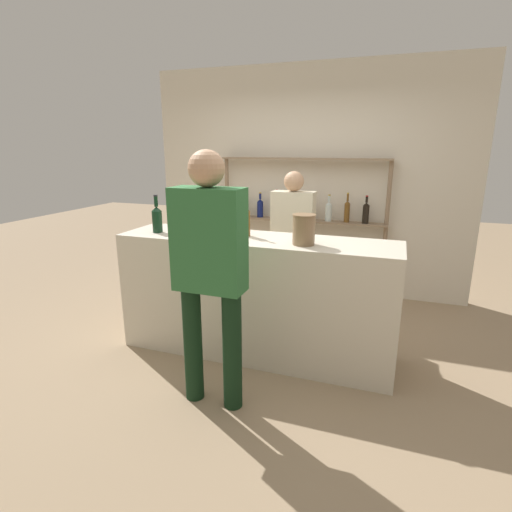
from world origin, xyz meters
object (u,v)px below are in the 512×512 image
(wine_glass, at_px, (213,217))
(ice_bucket, at_px, (304,230))
(counter_bottle_2, at_px, (157,218))
(server_behind_counter, at_px, (293,234))
(counter_bottle_1, at_px, (188,218))
(customer_center, at_px, (210,264))
(counter_bottle_0, at_px, (246,221))

(wine_glass, relative_size, ice_bucket, 0.66)
(counter_bottle_2, bearing_deg, server_behind_counter, 45.17)
(counter_bottle_2, distance_m, ice_bucket, 1.36)
(wine_glass, xyz_separation_m, ice_bucket, (0.93, -0.28, 0.00))
(counter_bottle_1, xyz_separation_m, customer_center, (0.58, -0.76, -0.15))
(ice_bucket, bearing_deg, counter_bottle_1, 177.35)
(counter_bottle_0, distance_m, wine_glass, 0.41)
(counter_bottle_0, bearing_deg, wine_glass, 159.41)
(ice_bucket, bearing_deg, counter_bottle_2, 179.21)
(counter_bottle_2, xyz_separation_m, ice_bucket, (1.36, -0.02, -0.01))
(counter_bottle_2, height_order, wine_glass, counter_bottle_2)
(ice_bucket, bearing_deg, server_behind_counter, 108.73)
(counter_bottle_1, relative_size, customer_center, 0.20)
(counter_bottle_0, xyz_separation_m, wine_glass, (-0.38, 0.14, -0.02))
(counter_bottle_1, height_order, server_behind_counter, server_behind_counter)
(counter_bottle_0, height_order, customer_center, customer_center)
(ice_bucket, bearing_deg, customer_center, -124.09)
(counter_bottle_1, bearing_deg, wine_glass, 60.61)
(counter_bottle_1, distance_m, counter_bottle_2, 0.30)
(counter_bottle_0, bearing_deg, customer_center, -85.97)
(counter_bottle_0, distance_m, counter_bottle_2, 0.83)
(counter_bottle_1, bearing_deg, server_behind_counter, 54.25)
(counter_bottle_0, height_order, counter_bottle_1, counter_bottle_1)
(counter_bottle_1, xyz_separation_m, counter_bottle_2, (-0.30, -0.03, -0.02))
(counter_bottle_1, bearing_deg, customer_center, -52.91)
(ice_bucket, distance_m, server_behind_counter, 1.12)
(counter_bottle_1, bearing_deg, counter_bottle_2, -174.23)
(counter_bottle_0, bearing_deg, server_behind_counter, 77.83)
(counter_bottle_2, bearing_deg, counter_bottle_1, 5.77)
(wine_glass, distance_m, customer_center, 1.10)
(counter_bottle_1, distance_m, customer_center, 0.97)
(counter_bottle_2, relative_size, wine_glass, 2.14)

